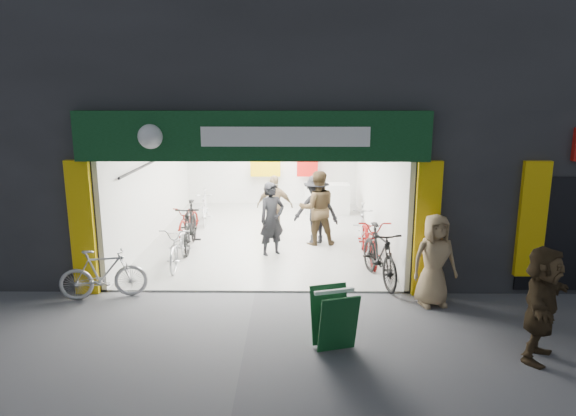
{
  "coord_description": "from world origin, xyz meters",
  "views": [
    {
      "loc": [
        0.75,
        -9.38,
        3.83
      ],
      "look_at": [
        0.63,
        1.5,
        1.35
      ],
      "focal_mm": 32.0,
      "sensor_mm": 36.0,
      "label": 1
    }
  ],
  "objects_px": {
    "bike_right_front": "(379,255)",
    "parked_bike": "(103,274)",
    "sandwich_board": "(334,317)",
    "bike_left_front": "(180,245)",
    "pedestrian_near": "(434,260)"
  },
  "relations": [
    {
      "from": "bike_right_front",
      "to": "sandwich_board",
      "type": "bearing_deg",
      "value": -122.45
    },
    {
      "from": "parked_bike",
      "to": "pedestrian_near",
      "type": "relative_size",
      "value": 0.94
    },
    {
      "from": "parked_bike",
      "to": "bike_left_front",
      "type": "bearing_deg",
      "value": -42.1
    },
    {
      "from": "bike_left_front",
      "to": "pedestrian_near",
      "type": "relative_size",
      "value": 1.08
    },
    {
      "from": "bike_left_front",
      "to": "bike_right_front",
      "type": "distance_m",
      "value": 4.41
    },
    {
      "from": "parked_bike",
      "to": "sandwich_board",
      "type": "height_order",
      "value": "parked_bike"
    },
    {
      "from": "pedestrian_near",
      "to": "bike_right_front",
      "type": "bearing_deg",
      "value": 115.22
    },
    {
      "from": "pedestrian_near",
      "to": "sandwich_board",
      "type": "relative_size",
      "value": 1.85
    },
    {
      "from": "bike_right_front",
      "to": "pedestrian_near",
      "type": "bearing_deg",
      "value": -65.0
    },
    {
      "from": "bike_left_front",
      "to": "sandwich_board",
      "type": "xyz_separation_m",
      "value": [
        3.16,
        -3.78,
        0.03
      ]
    },
    {
      "from": "bike_right_front",
      "to": "parked_bike",
      "type": "height_order",
      "value": "bike_right_front"
    },
    {
      "from": "sandwich_board",
      "to": "pedestrian_near",
      "type": "bearing_deg",
      "value": 24.44
    },
    {
      "from": "bike_left_front",
      "to": "parked_bike",
      "type": "xyz_separation_m",
      "value": [
        -1.03,
        -1.87,
        -0.0
      ]
    },
    {
      "from": "bike_right_front",
      "to": "parked_bike",
      "type": "bearing_deg",
      "value": 179.19
    },
    {
      "from": "bike_left_front",
      "to": "parked_bike",
      "type": "distance_m",
      "value": 2.13
    }
  ]
}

